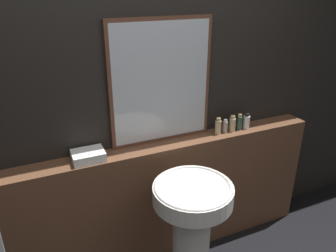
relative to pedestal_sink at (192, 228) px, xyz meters
name	(u,v)px	position (x,y,z in m)	size (l,w,h in m)	color
wall_back	(151,106)	(-0.03, 0.60, 0.65)	(8.00, 0.06, 2.50)	black
vanity_counter	(159,202)	(-0.03, 0.48, -0.10)	(2.62, 0.19, 0.99)	brown
pedestal_sink	(192,228)	(0.00, 0.00, 0.00)	(0.50, 0.50, 0.93)	silver
mirror	(161,83)	(0.03, 0.55, 0.83)	(0.76, 0.03, 0.88)	#563323
towel_stack	(88,156)	(-0.54, 0.48, 0.42)	(0.21, 0.16, 0.06)	white
shampoo_bottle	(218,126)	(0.47, 0.48, 0.45)	(0.05, 0.05, 0.13)	#C6B284
conditioner_bottle	(225,126)	(0.53, 0.48, 0.44)	(0.04, 0.04, 0.11)	gray
lotion_bottle	(232,124)	(0.60, 0.48, 0.45)	(0.05, 0.05, 0.13)	#C6B284
body_wash_bottle	(239,122)	(0.66, 0.48, 0.45)	(0.04, 0.04, 0.13)	#2D4C3D
hand_soap_bottle	(246,121)	(0.73, 0.48, 0.45)	(0.05, 0.05, 0.13)	white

